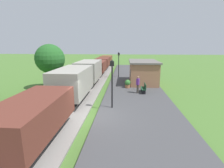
{
  "coord_description": "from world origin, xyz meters",
  "views": [
    {
      "loc": [
        2.12,
        -10.54,
        4.96
      ],
      "look_at": [
        0.9,
        5.12,
        1.28
      ],
      "focal_mm": 26.93,
      "sensor_mm": 36.0,
      "label": 1
    }
  ],
  "objects_px": {
    "person_waiting": "(138,84)",
    "tree_trackside_far": "(50,59)",
    "potted_planter": "(128,84)",
    "freight_train": "(93,70)",
    "lamp_post_far": "(119,60)",
    "bench_near_hut": "(144,88)",
    "station_hut": "(143,72)",
    "bench_down_platform": "(138,73)",
    "lamp_post_near": "(112,75)"
  },
  "relations": [
    {
      "from": "potted_planter",
      "to": "lamp_post_far",
      "type": "relative_size",
      "value": 0.25
    },
    {
      "from": "bench_down_platform",
      "to": "lamp_post_near",
      "type": "xyz_separation_m",
      "value": [
        -2.88,
        -13.41,
        2.08
      ]
    },
    {
      "from": "freight_train",
      "to": "bench_down_platform",
      "type": "distance_m",
      "value": 6.87
    },
    {
      "from": "bench_down_platform",
      "to": "lamp_post_far",
      "type": "distance_m",
      "value": 3.62
    },
    {
      "from": "bench_down_platform",
      "to": "person_waiting",
      "type": "relative_size",
      "value": 0.88
    },
    {
      "from": "bench_down_platform",
      "to": "person_waiting",
      "type": "bearing_deg",
      "value": -93.97
    },
    {
      "from": "freight_train",
      "to": "station_hut",
      "type": "xyz_separation_m",
      "value": [
        6.8,
        -2.09,
        0.15
      ]
    },
    {
      "from": "freight_train",
      "to": "station_hut",
      "type": "relative_size",
      "value": 6.76
    },
    {
      "from": "bench_near_hut",
      "to": "person_waiting",
      "type": "relative_size",
      "value": 0.88
    },
    {
      "from": "freight_train",
      "to": "lamp_post_far",
      "type": "distance_m",
      "value": 4.1
    },
    {
      "from": "station_hut",
      "to": "person_waiting",
      "type": "xyz_separation_m",
      "value": [
        -0.98,
        -4.93,
        -0.47
      ]
    },
    {
      "from": "bench_near_hut",
      "to": "lamp_post_far",
      "type": "distance_m",
      "value": 9.04
    },
    {
      "from": "potted_planter",
      "to": "lamp_post_near",
      "type": "height_order",
      "value": "lamp_post_near"
    },
    {
      "from": "freight_train",
      "to": "lamp_post_far",
      "type": "xyz_separation_m",
      "value": [
        3.58,
        1.52,
        1.3
      ]
    },
    {
      "from": "freight_train",
      "to": "tree_trackside_far",
      "type": "xyz_separation_m",
      "value": [
        -3.85,
        -5.04,
        1.92
      ]
    },
    {
      "from": "freight_train",
      "to": "bench_down_platform",
      "type": "bearing_deg",
      "value": 18.92
    },
    {
      "from": "station_hut",
      "to": "tree_trackside_far",
      "type": "distance_m",
      "value": 11.19
    },
    {
      "from": "tree_trackside_far",
      "to": "bench_down_platform",
      "type": "bearing_deg",
      "value": 35.14
    },
    {
      "from": "bench_down_platform",
      "to": "freight_train",
      "type": "bearing_deg",
      "value": -161.08
    },
    {
      "from": "tree_trackside_far",
      "to": "freight_train",
      "type": "bearing_deg",
      "value": 52.63
    },
    {
      "from": "station_hut",
      "to": "bench_down_platform",
      "type": "xyz_separation_m",
      "value": [
        -0.34,
        4.3,
        -0.93
      ]
    },
    {
      "from": "freight_train",
      "to": "bench_down_platform",
      "type": "xyz_separation_m",
      "value": [
        6.46,
        2.21,
        -0.78
      ]
    },
    {
      "from": "station_hut",
      "to": "person_waiting",
      "type": "distance_m",
      "value": 5.05
    },
    {
      "from": "tree_trackside_far",
      "to": "lamp_post_far",
      "type": "bearing_deg",
      "value": 41.44
    },
    {
      "from": "bench_near_hut",
      "to": "bench_down_platform",
      "type": "xyz_separation_m",
      "value": [
        0.0,
        9.01,
        0.0
      ]
    },
    {
      "from": "bench_near_hut",
      "to": "station_hut",
      "type": "bearing_deg",
      "value": 85.86
    },
    {
      "from": "freight_train",
      "to": "potted_planter",
      "type": "height_order",
      "value": "freight_train"
    },
    {
      "from": "lamp_post_near",
      "to": "tree_trackside_far",
      "type": "xyz_separation_m",
      "value": [
        -7.43,
        6.15,
        0.62
      ]
    },
    {
      "from": "lamp_post_near",
      "to": "lamp_post_far",
      "type": "bearing_deg",
      "value": 90.0
    },
    {
      "from": "bench_near_hut",
      "to": "person_waiting",
      "type": "xyz_separation_m",
      "value": [
        -0.64,
        -0.22,
        0.46
      ]
    },
    {
      "from": "person_waiting",
      "to": "lamp_post_far",
      "type": "height_order",
      "value": "lamp_post_far"
    },
    {
      "from": "station_hut",
      "to": "bench_down_platform",
      "type": "relative_size",
      "value": 3.87
    },
    {
      "from": "bench_near_hut",
      "to": "lamp_post_near",
      "type": "xyz_separation_m",
      "value": [
        -2.88,
        -4.4,
        2.08
      ]
    },
    {
      "from": "lamp_post_near",
      "to": "bench_near_hut",
      "type": "bearing_deg",
      "value": 56.81
    },
    {
      "from": "person_waiting",
      "to": "potted_planter",
      "type": "height_order",
      "value": "person_waiting"
    },
    {
      "from": "station_hut",
      "to": "bench_down_platform",
      "type": "bearing_deg",
      "value": 94.53
    },
    {
      "from": "person_waiting",
      "to": "tree_trackside_far",
      "type": "xyz_separation_m",
      "value": [
        -9.67,
        1.98,
        2.24
      ]
    },
    {
      "from": "potted_planter",
      "to": "freight_train",
      "type": "bearing_deg",
      "value": 134.22
    },
    {
      "from": "bench_near_hut",
      "to": "lamp_post_near",
      "type": "height_order",
      "value": "lamp_post_near"
    },
    {
      "from": "station_hut",
      "to": "potted_planter",
      "type": "xyz_separation_m",
      "value": [
        -1.96,
        -2.89,
        -0.93
      ]
    },
    {
      "from": "person_waiting",
      "to": "tree_trackside_far",
      "type": "height_order",
      "value": "tree_trackside_far"
    },
    {
      "from": "bench_near_hut",
      "to": "bench_down_platform",
      "type": "height_order",
      "value": "same"
    },
    {
      "from": "station_hut",
      "to": "lamp_post_near",
      "type": "height_order",
      "value": "lamp_post_near"
    },
    {
      "from": "freight_train",
      "to": "bench_near_hut",
      "type": "height_order",
      "value": "freight_train"
    },
    {
      "from": "bench_near_hut",
      "to": "potted_planter",
      "type": "xyz_separation_m",
      "value": [
        -1.62,
        1.82,
        0.0
      ]
    },
    {
      "from": "bench_down_platform",
      "to": "lamp_post_far",
      "type": "relative_size",
      "value": 0.41
    },
    {
      "from": "potted_planter",
      "to": "lamp_post_near",
      "type": "distance_m",
      "value": 6.68
    },
    {
      "from": "potted_planter",
      "to": "lamp_post_near",
      "type": "xyz_separation_m",
      "value": [
        -1.26,
        -6.22,
        2.08
      ]
    },
    {
      "from": "potted_planter",
      "to": "lamp_post_far",
      "type": "height_order",
      "value": "lamp_post_far"
    },
    {
      "from": "station_hut",
      "to": "tree_trackside_far",
      "type": "xyz_separation_m",
      "value": [
        -10.65,
        -2.95,
        1.77
      ]
    }
  ]
}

